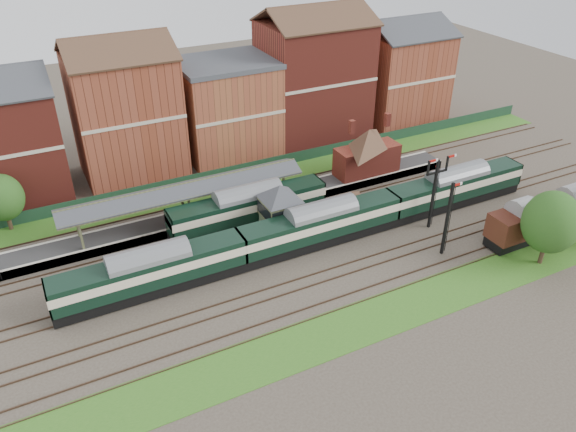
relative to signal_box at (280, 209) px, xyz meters
name	(u,v)px	position (x,y,z in m)	size (l,w,h in m)	color
ground	(320,244)	(3.00, -3.25, -3.19)	(160.00, 160.00, 0.00)	#473D33
grass_back	(257,179)	(3.00, 12.75, -3.16)	(90.00, 4.50, 0.06)	#2D6619
grass_front	(389,313)	(3.00, -15.25, -3.16)	(90.00, 5.00, 0.06)	#2D6619
fence	(250,167)	(3.00, 14.75, -2.44)	(90.00, 0.12, 1.50)	#193823
platform	(239,208)	(-2.00, 6.50, -2.69)	(55.00, 3.40, 1.00)	#2D2D2D
signal_box	(280,209)	(0.00, 0.00, 0.00)	(5.40, 5.40, 6.00)	#5A6F4F
brick_hut	(346,208)	(8.00, 0.00, -2.00)	(3.20, 2.64, 2.94)	brown
station_building	(368,151)	(15.00, 6.50, 0.76)	(8.10, 8.10, 5.90)	maroon
canopy	(184,187)	(-8.00, 6.50, 1.39)	(26.00, 3.89, 4.08)	#4D4E31
semaphore_bracket	(434,189)	(15.04, -5.75, 1.44)	(3.60, 0.25, 8.18)	black
semaphore_siding	(448,218)	(13.02, -10.25, 0.96)	(1.23, 0.25, 8.00)	black
town_backdrop	(226,103)	(2.82, 21.75, 3.81)	(69.00, 10.00, 16.00)	maroon
dmu_train	(321,224)	(3.02, -3.25, -0.83)	(52.46, 2.76, 4.03)	black
platform_railcar	(248,207)	(-2.17, 3.25, -0.84)	(17.40, 2.74, 4.01)	black
goods_van_a	(519,225)	(20.93, -12.25, -0.93)	(6.58, 2.85, 3.99)	black
goods_van_b	(568,209)	(28.02, -12.25, -1.02)	(6.31, 2.74, 3.83)	black
tree_far	(551,222)	(20.49, -15.90, 1.52)	(5.34, 5.34, 7.80)	#382619
tree_back	(2,198)	(-25.21, 14.13, 0.71)	(4.41, 4.41, 6.45)	#382619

